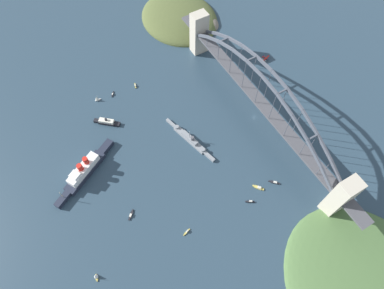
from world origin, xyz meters
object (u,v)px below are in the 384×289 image
(small_boat_7, at_px, (96,276))
(naval_cruiser, at_px, (190,139))
(ocean_liner, at_px, (85,170))
(small_boat_2, at_px, (97,99))
(small_boat_8, at_px, (250,202))
(small_boat_9, at_px, (135,86))
(harbor_ferry_steamer, at_px, (107,122))
(small_boat_3, at_px, (113,94))
(small_boat_6, at_px, (131,215))
(small_boat_4, at_px, (187,232))
(small_boat_0, at_px, (259,188))
(seaplane_taxiing_near_bridge, at_px, (265,58))
(small_boat_1, at_px, (275,182))
(harbor_arch_bridge, at_px, (259,100))

(small_boat_7, bearing_deg, naval_cruiser, -60.27)
(ocean_liner, height_order, small_boat_2, ocean_liner)
(small_boat_8, xyz_separation_m, small_boat_9, (184.25, 33.29, -0.06))
(naval_cruiser, relative_size, harbor_ferry_steamer, 2.77)
(small_boat_7, distance_m, small_boat_9, 209.85)
(small_boat_3, relative_size, small_boat_6, 0.89)
(small_boat_4, bearing_deg, small_boat_0, -88.23)
(small_boat_9, bearing_deg, small_boat_3, 86.57)
(harbor_ferry_steamer, relative_size, small_boat_9, 3.36)
(small_boat_3, distance_m, small_boat_8, 195.71)
(ocean_liner, xyz_separation_m, small_boat_3, (79.63, -62.20, -5.35))
(ocean_liner, relative_size, harbor_ferry_steamer, 2.99)
(seaplane_taxiing_near_bridge, height_order, small_boat_2, small_boat_2)
(seaplane_taxiing_near_bridge, height_order, small_boat_3, seaplane_taxiing_near_bridge)
(small_boat_3, bearing_deg, small_boat_0, -156.81)
(small_boat_4, bearing_deg, small_boat_1, -90.50)
(small_boat_2, height_order, small_boat_4, small_boat_2)
(small_boat_6, xyz_separation_m, small_boat_9, (139.61, -69.67, 0.09))
(small_boat_0, bearing_deg, ocean_liner, 54.55)
(ocean_liner, relative_size, seaplane_taxiing_near_bridge, 6.40)
(naval_cruiser, distance_m, small_boat_1, 95.72)
(ocean_liner, height_order, small_boat_8, ocean_liner)
(naval_cruiser, height_order, small_boat_8, naval_cruiser)
(harbor_arch_bridge, bearing_deg, small_boat_2, 52.33)
(small_boat_4, height_order, small_boat_9, small_boat_9)
(small_boat_2, distance_m, small_boat_4, 182.24)
(small_boat_7, bearing_deg, small_boat_0, -90.90)
(harbor_ferry_steamer, bearing_deg, small_boat_1, -142.30)
(small_boat_3, distance_m, small_boat_4, 180.88)
(seaplane_taxiing_near_bridge, bearing_deg, small_boat_3, 76.86)
(naval_cruiser, xyz_separation_m, small_boat_6, (-42.85, 87.74, -1.91))
(harbor_ferry_steamer, bearing_deg, ocean_liner, 137.61)
(small_boat_9, bearing_deg, small_boat_6, 153.48)
(seaplane_taxiing_near_bridge, distance_m, small_boat_0, 173.38)
(small_boat_4, bearing_deg, small_boat_7, 86.54)
(seaplane_taxiing_near_bridge, distance_m, small_boat_4, 234.57)
(small_boat_2, bearing_deg, seaplane_taxiing_near_bridge, -102.23)
(small_boat_2, bearing_deg, small_boat_9, -93.20)
(ocean_liner, distance_m, small_boat_7, 99.89)
(harbor_ferry_steamer, relative_size, small_boat_7, 3.74)
(harbor_ferry_steamer, distance_m, small_boat_7, 157.21)
(small_boat_2, height_order, small_boat_7, small_boat_2)
(small_boat_4, xyz_separation_m, small_boat_9, (179.14, -32.76, 0.05))
(harbor_arch_bridge, relative_size, small_boat_4, 37.90)
(harbor_arch_bridge, height_order, naval_cruiser, harbor_arch_bridge)
(small_boat_3, relative_size, small_boat_8, 0.94)
(small_boat_4, bearing_deg, small_boat_9, -10.36)
(seaplane_taxiing_near_bridge, bearing_deg, small_boat_6, 113.38)
(small_boat_3, bearing_deg, ocean_liner, 142.01)
(small_boat_1, bearing_deg, small_boat_9, 19.95)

